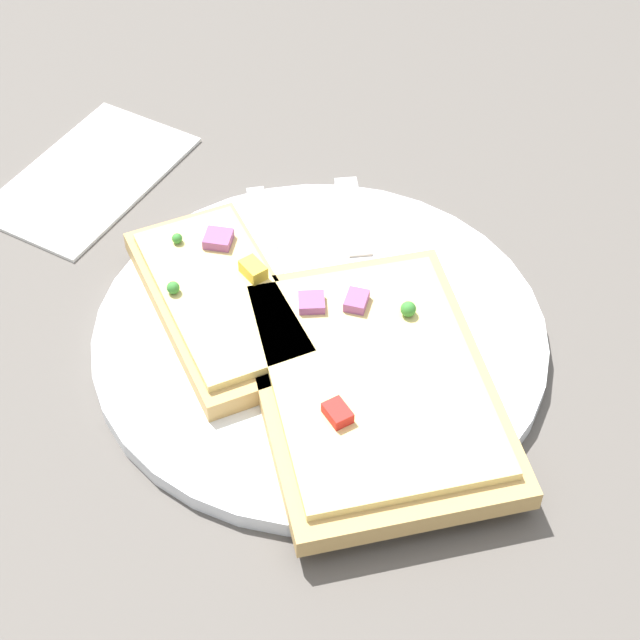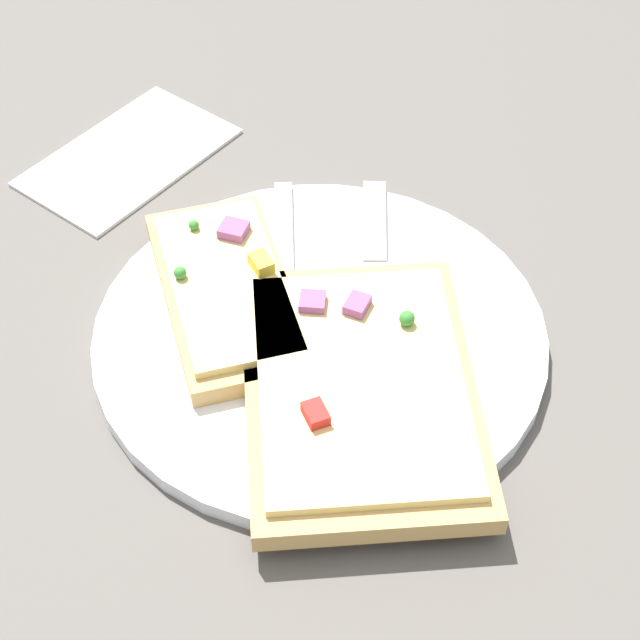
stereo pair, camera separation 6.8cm
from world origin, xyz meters
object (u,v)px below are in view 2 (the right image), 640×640
Objects in this scene: plate at (320,337)px; pizza_slice_corner at (227,290)px; pizza_slice_main at (360,388)px; knife at (374,272)px; fork at (285,311)px; napkin at (128,156)px.

pizza_slice_corner is (0.02, -0.06, 0.02)m from plate.
plate is 1.21× the size of pizza_slice_main.
knife is at bearing 87.81° from pizza_slice_corner.
fork is 1.01× the size of knife.
pizza_slice_main is 0.30m from napkin.
plate is 1.56× the size of fork.
fork is 0.09m from pizza_slice_main.
plate reaches higher than napkin.
knife reaches higher than napkin.
fork is at bearing 55.93° from pizza_slice_corner.
pizza_slice_main is at bearing -4.71° from knife.
napkin is at bearing -149.72° from pizza_slice_main.
pizza_slice_corner is (0.01, -0.04, 0.01)m from fork.
napkin is at bearing -167.85° from pizza_slice_corner.
fork is 0.77× the size of pizza_slice_main.
plate is at bearing 75.90° from napkin.
fork is at bearing 73.51° from napkin.
plate is at bearing 50.01° from pizza_slice_corner.
knife is at bearing 119.46° from fork.
knife is 0.11m from pizza_slice_main.
knife reaches higher than plate.
pizza_slice_main is 1.34× the size of pizza_slice_corner.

